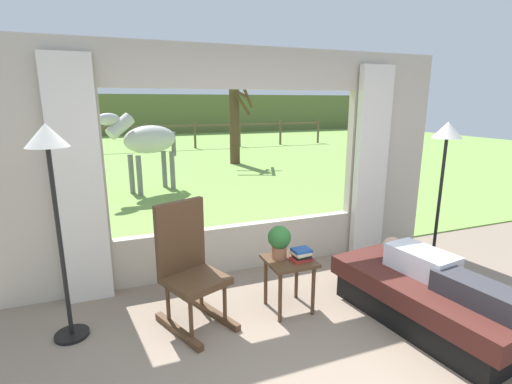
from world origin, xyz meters
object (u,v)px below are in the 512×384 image
(book_stack, at_px, (301,255))
(horse, at_px, (147,140))
(reclining_person, at_px, (438,271))
(rocking_chair, at_px, (188,266))
(floor_lamp_right, at_px, (445,153))
(recliner_sofa, at_px, (430,299))
(side_table, at_px, (289,268))
(pasture_tree, at_px, (235,117))
(floor_lamp_left, at_px, (51,169))
(potted_plant, at_px, (279,240))

(book_stack, height_order, horse, horse)
(reclining_person, distance_m, rocking_chair, 2.21)
(reclining_person, relative_size, floor_lamp_right, 0.82)
(recliner_sofa, height_order, side_table, side_table)
(horse, bearing_deg, pasture_tree, -71.41)
(recliner_sofa, bearing_deg, floor_lamp_left, 155.15)
(book_stack, height_order, pasture_tree, pasture_tree)
(horse, xyz_separation_m, pasture_tree, (2.96, 3.01, 0.33))
(rocking_chair, bearing_deg, horse, 65.40)
(floor_lamp_right, relative_size, pasture_tree, 0.53)
(reclining_person, xyz_separation_m, pasture_tree, (1.11, 9.18, 0.96))
(reclining_person, distance_m, horse, 6.48)
(recliner_sofa, bearing_deg, side_table, 141.79)
(pasture_tree, bearing_deg, potted_plant, -105.25)
(book_stack, relative_size, horse, 0.12)
(recliner_sofa, bearing_deg, book_stack, 141.90)
(rocking_chair, height_order, side_table, rocking_chair)
(recliner_sofa, bearing_deg, pasture_tree, 75.18)
(recliner_sofa, distance_m, rocking_chair, 2.21)
(recliner_sofa, xyz_separation_m, floor_lamp_left, (-3.04, 0.93, 1.24))
(potted_plant, xyz_separation_m, book_stack, (0.17, -0.12, -0.13))
(horse, bearing_deg, potted_plant, 160.16)
(book_stack, relative_size, floor_lamp_left, 0.11)
(floor_lamp_right, xyz_separation_m, pasture_tree, (0.23, 8.32, 0.07))
(potted_plant, bearing_deg, reclining_person, -32.50)
(horse, height_order, pasture_tree, pasture_tree)
(side_table, distance_m, pasture_tree, 8.83)
(potted_plant, bearing_deg, floor_lamp_right, 2.88)
(rocking_chair, height_order, horse, horse)
(side_table, xyz_separation_m, potted_plant, (-0.08, 0.06, 0.28))
(side_table, bearing_deg, pasture_tree, 75.36)
(floor_lamp_left, bearing_deg, reclining_person, -17.79)
(rocking_chair, relative_size, side_table, 2.15)
(rocking_chair, relative_size, pasture_tree, 0.34)
(reclining_person, distance_m, floor_lamp_left, 3.33)
(reclining_person, bearing_deg, pasture_tree, 75.22)
(reclining_person, xyz_separation_m, floor_lamp_right, (0.87, 0.86, 0.89))
(rocking_chair, relative_size, horse, 0.64)
(rocking_chair, distance_m, horse, 5.36)
(rocking_chair, height_order, pasture_tree, pasture_tree)
(side_table, bearing_deg, floor_lamp_right, 4.72)
(book_stack, bearing_deg, pasture_tree, 76.04)
(potted_plant, bearing_deg, side_table, -36.87)
(recliner_sofa, height_order, horse, horse)
(rocking_chair, distance_m, book_stack, 1.04)
(floor_lamp_right, bearing_deg, horse, 117.22)
(recliner_sofa, xyz_separation_m, side_table, (-1.11, 0.65, 0.21))
(recliner_sofa, relative_size, book_stack, 8.84)
(pasture_tree, bearing_deg, rocking_chair, -110.67)
(reclining_person, bearing_deg, side_table, 139.91)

